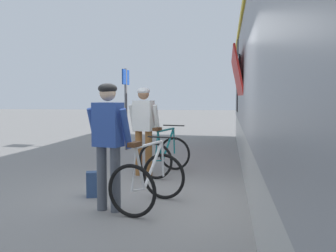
{
  "coord_description": "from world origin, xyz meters",
  "views": [
    {
      "loc": [
        1.04,
        -5.71,
        1.58
      ],
      "look_at": [
        -0.02,
        1.29,
        1.05
      ],
      "focal_mm": 42.09,
      "sensor_mm": 36.0,
      "label": 1
    }
  ],
  "objects": [
    {
      "name": "cyclist_near_in_blue",
      "position": [
        -0.57,
        -0.54,
        1.05
      ],
      "size": [
        0.66,
        0.41,
        1.76
      ],
      "color": "#4C515B",
      "rests_on": "ground"
    },
    {
      "name": "platform_sign_post",
      "position": [
        -1.94,
        5.62,
        1.62
      ],
      "size": [
        0.08,
        0.7,
        2.4
      ],
      "color": "#595B60",
      "rests_on": "ground"
    },
    {
      "name": "backpack_on_platform",
      "position": [
        -1.01,
        0.17,
        0.2
      ],
      "size": [
        0.32,
        0.26,
        0.4
      ],
      "primitive_type": "cube",
      "rotation": [
        0.0,
        0.0,
        0.32
      ],
      "color": "navy",
      "rests_on": "ground"
    },
    {
      "name": "ground_plane",
      "position": [
        0.0,
        0.0,
        0.0
      ],
      "size": [
        80.0,
        80.0,
        0.0
      ],
      "primitive_type": "plane",
      "color": "gray"
    },
    {
      "name": "cyclist_far_in_white",
      "position": [
        -0.61,
        1.92,
        1.05
      ],
      "size": [
        0.65,
        0.4,
        1.76
      ],
      "color": "#935B2D",
      "rests_on": "ground"
    },
    {
      "name": "bicycle_near_white",
      "position": [
        -0.06,
        -0.31,
        0.4
      ],
      "size": [
        0.96,
        1.21,
        0.99
      ],
      "color": "black",
      "rests_on": "ground"
    },
    {
      "name": "bicycle_far_teal",
      "position": [
        -0.2,
        2.11,
        0.4
      ],
      "size": [
        0.94,
        1.2,
        0.99
      ],
      "color": "black",
      "rests_on": "ground"
    }
  ]
}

